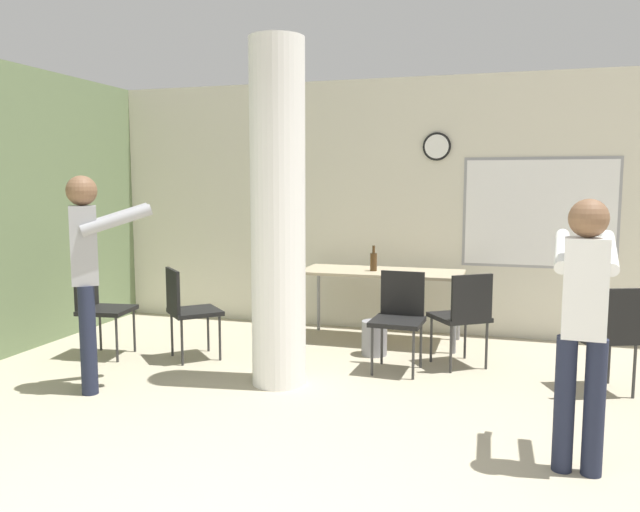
{
  "coord_description": "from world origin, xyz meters",
  "views": [
    {
      "loc": [
        1.07,
        -1.89,
        1.67
      ],
      "look_at": [
        -0.27,
        2.65,
        1.11
      ],
      "focal_mm": 35.0,
      "sensor_mm": 36.0,
      "label": 1
    }
  ],
  "objects": [
    {
      "name": "wall_back",
      "position": [
        0.03,
        5.06,
        1.4
      ],
      "size": [
        8.0,
        0.15,
        2.8
      ],
      "color": "beige",
      "rests_on": "ground_plane"
    },
    {
      "name": "support_pillar",
      "position": [
        -0.69,
        2.85,
        1.4
      ],
      "size": [
        0.45,
        0.45,
        2.8
      ],
      "color": "white",
      "rests_on": "ground_plane"
    },
    {
      "name": "folding_table",
      "position": [
        -0.13,
        4.46,
        0.7
      ],
      "size": [
        1.67,
        0.67,
        0.75
      ],
      "color": "tan",
      "rests_on": "ground_plane"
    },
    {
      "name": "bottle_on_table",
      "position": [
        -0.21,
        4.43,
        0.85
      ],
      "size": [
        0.07,
        0.07,
        0.27
      ],
      "color": "#4C3319",
      "rests_on": "folding_table"
    },
    {
      "name": "waste_bin",
      "position": [
        -0.1,
        3.92,
        0.17
      ],
      "size": [
        0.25,
        0.25,
        0.33
      ],
      "color": "gray",
      "rests_on": "ground_plane"
    },
    {
      "name": "chair_table_right",
      "position": [
        0.75,
        3.73,
        0.51
      ],
      "size": [
        0.61,
        0.61,
        0.87
      ],
      "color": "black",
      "rests_on": "ground_plane"
    },
    {
      "name": "chair_table_front",
      "position": [
        0.21,
        3.52,
        0.51
      ],
      "size": [
        0.46,
        0.46,
        0.87
      ],
      "color": "black",
      "rests_on": "ground_plane"
    },
    {
      "name": "chair_near_pillar",
      "position": [
        -1.76,
        3.28,
        0.51
      ],
      "size": [
        0.62,
        0.62,
        0.87
      ],
      "color": "black",
      "rests_on": "ground_plane"
    },
    {
      "name": "chair_by_left_wall",
      "position": [
        -2.62,
        3.14,
        0.51
      ],
      "size": [
        0.49,
        0.49,
        0.87
      ],
      "color": "black",
      "rests_on": "ground_plane"
    },
    {
      "name": "chair_mid_room",
      "position": [
        1.87,
        3.32,
        0.51
      ],
      "size": [
        0.57,
        0.57,
        0.87
      ],
      "color": "black",
      "rests_on": "ground_plane"
    },
    {
      "name": "person_watching_back",
      "position": [
        -2.06,
        2.26,
        1.01
      ],
      "size": [
        0.68,
        0.62,
        1.72
      ],
      "color": "#1E2338",
      "rests_on": "ground_plane"
    },
    {
      "name": "person_playing_side",
      "position": [
        1.52,
        1.84,
        0.93
      ],
      "size": [
        0.38,
        0.64,
        1.58
      ],
      "color": "#1E2338",
      "rests_on": "ground_plane"
    }
  ]
}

